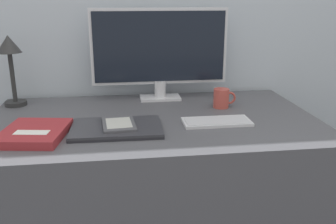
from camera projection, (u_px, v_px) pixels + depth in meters
The scene contains 8 objects.
desk at pixel (154, 194), 1.66m from camera, with size 1.36×0.79×0.71m.
monitor at pixel (160, 51), 1.77m from camera, with size 0.65×0.11×0.43m.
keyboard at pixel (217, 122), 1.49m from camera, with size 0.27×0.12×0.01m.
laptop at pixel (117, 128), 1.41m from camera, with size 0.34×0.23×0.02m.
ereader at pixel (119, 124), 1.41m from camera, with size 0.13×0.18×0.01m.
desk_lamp at pixel (10, 56), 1.66m from camera, with size 0.11×0.11×0.32m.
notebook at pixel (34, 133), 1.34m from camera, with size 0.25×0.29×0.03m.
coffee_mug at pixel (222, 98), 1.69m from camera, with size 0.10×0.07×0.09m.
Camera 1 is at (-0.13, -1.33, 1.20)m, focal length 40.00 mm.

